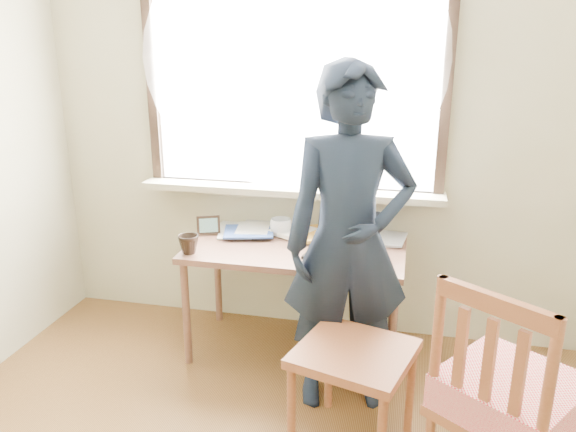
% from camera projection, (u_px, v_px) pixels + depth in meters
% --- Properties ---
extents(room_shell, '(3.52, 4.02, 2.61)m').
position_uv_depth(room_shell, '(219.00, 105.00, 1.58)').
color(room_shell, '#BEB999').
rests_on(room_shell, ground).
extents(desk, '(1.24, 0.62, 0.67)m').
position_uv_depth(desk, '(295.00, 259.00, 3.24)').
color(desk, brown).
rests_on(desk, ground).
extents(laptop, '(0.40, 0.35, 0.24)m').
position_uv_depth(laptop, '(343.00, 244.00, 3.11)').
color(laptop, black).
rests_on(laptop, desk).
extents(mug_white, '(0.15, 0.15, 0.10)m').
position_uv_depth(mug_white, '(281.00, 227.00, 3.41)').
color(mug_white, white).
rests_on(mug_white, desk).
extents(mug_dark, '(0.15, 0.15, 0.11)m').
position_uv_depth(mug_dark, '(189.00, 244.00, 3.12)').
color(mug_dark, black).
rests_on(mug_dark, desk).
extents(mouse, '(0.09, 0.06, 0.03)m').
position_uv_depth(mouse, '(370.00, 258.00, 3.03)').
color(mouse, black).
rests_on(mouse, desk).
extents(desk_clutter, '(0.60, 0.50, 0.03)m').
position_uv_depth(desk_clutter, '(256.00, 233.00, 3.41)').
color(desk_clutter, gold).
rests_on(desk_clutter, desk).
extents(book_a, '(0.23, 0.30, 0.03)m').
position_uv_depth(book_a, '(242.00, 228.00, 3.51)').
color(book_a, white).
rests_on(book_a, desk).
extents(book_b, '(0.21, 0.27, 0.02)m').
position_uv_depth(book_b, '(374.00, 237.00, 3.36)').
color(book_b, white).
rests_on(book_b, desk).
extents(picture_frame, '(0.13, 0.07, 0.11)m').
position_uv_depth(picture_frame, '(209.00, 226.00, 3.41)').
color(picture_frame, black).
rests_on(picture_frame, desk).
extents(work_chair, '(0.60, 0.58, 0.50)m').
position_uv_depth(work_chair, '(354.00, 365.00, 2.51)').
color(work_chair, brown).
rests_on(work_chair, ground).
extents(side_chair, '(0.65, 0.64, 1.02)m').
position_uv_depth(side_chair, '(508.00, 399.00, 2.09)').
color(side_chair, brown).
rests_on(side_chair, ground).
extents(person, '(0.72, 0.57, 1.73)m').
position_uv_depth(person, '(349.00, 242.00, 2.72)').
color(person, black).
rests_on(person, ground).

